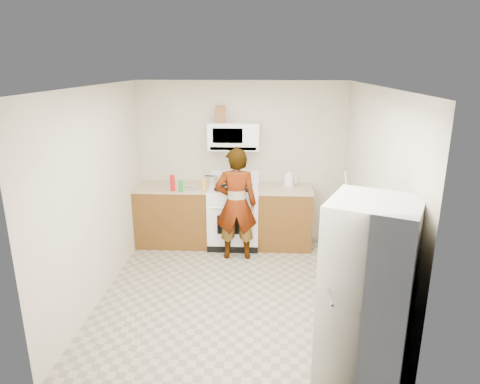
# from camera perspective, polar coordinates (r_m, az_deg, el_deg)

# --- Properties ---
(floor) EXTENTS (3.60, 3.60, 0.00)m
(floor) POSITION_cam_1_polar(r_m,az_deg,el_deg) (5.48, -0.84, -13.19)
(floor) COLOR gray
(floor) RESTS_ON ground
(back_wall) EXTENTS (3.20, 0.02, 2.50)m
(back_wall) POSITION_cam_1_polar(r_m,az_deg,el_deg) (6.70, 0.17, 3.95)
(back_wall) COLOR beige
(back_wall) RESTS_ON floor
(right_wall) EXTENTS (0.02, 3.60, 2.50)m
(right_wall) POSITION_cam_1_polar(r_m,az_deg,el_deg) (5.12, 17.15, -0.88)
(right_wall) COLOR beige
(right_wall) RESTS_ON floor
(cabinet_left) EXTENTS (1.12, 0.62, 0.90)m
(cabinet_left) POSITION_cam_1_polar(r_m,az_deg,el_deg) (6.77, -8.81, -3.17)
(cabinet_left) COLOR brown
(cabinet_left) RESTS_ON floor
(counter_left) EXTENTS (1.14, 0.64, 0.03)m
(counter_left) POSITION_cam_1_polar(r_m,az_deg,el_deg) (6.63, -8.99, 0.63)
(counter_left) COLOR tan
(counter_left) RESTS_ON cabinet_left
(cabinet_right) EXTENTS (0.80, 0.62, 0.90)m
(cabinet_right) POSITION_cam_1_polar(r_m,az_deg,el_deg) (6.64, 5.90, -3.46)
(cabinet_right) COLOR brown
(cabinet_right) RESTS_ON floor
(counter_right) EXTENTS (0.82, 0.64, 0.03)m
(counter_right) POSITION_cam_1_polar(r_m,az_deg,el_deg) (6.50, 6.03, 0.41)
(counter_right) COLOR tan
(counter_right) RESTS_ON cabinet_right
(gas_range) EXTENTS (0.76, 0.65, 1.13)m
(gas_range) POSITION_cam_1_polar(r_m,az_deg,el_deg) (6.63, -0.84, -3.09)
(gas_range) COLOR white
(gas_range) RESTS_ON floor
(microwave) EXTENTS (0.76, 0.38, 0.40)m
(microwave) POSITION_cam_1_polar(r_m,az_deg,el_deg) (6.44, -0.81, 7.51)
(microwave) COLOR white
(microwave) RESTS_ON back_wall
(person) EXTENTS (0.62, 0.42, 1.63)m
(person) POSITION_cam_1_polar(r_m,az_deg,el_deg) (6.07, -0.52, -1.65)
(person) COLOR tan
(person) RESTS_ON floor
(fridge) EXTENTS (0.92, 0.92, 1.70)m
(fridge) POSITION_cam_1_polar(r_m,az_deg,el_deg) (3.88, 16.60, -13.12)
(fridge) COLOR silver
(fridge) RESTS_ON floor
(kettle) EXTENTS (0.18, 0.18, 0.19)m
(kettle) POSITION_cam_1_polar(r_m,az_deg,el_deg) (6.58, 6.52, 1.62)
(kettle) COLOR white
(kettle) RESTS_ON counter_right
(jug) EXTENTS (0.16, 0.16, 0.24)m
(jug) POSITION_cam_1_polar(r_m,az_deg,el_deg) (6.40, -2.60, 10.32)
(jug) COLOR brown
(jug) RESTS_ON microwave
(saucepan) EXTENTS (0.27, 0.27, 0.13)m
(saucepan) POSITION_cam_1_polar(r_m,az_deg,el_deg) (6.65, -2.54, 1.78)
(saucepan) COLOR silver
(saucepan) RESTS_ON gas_range
(tray) EXTENTS (0.28, 0.20, 0.05)m
(tray) POSITION_cam_1_polar(r_m,az_deg,el_deg) (6.39, 0.08, 0.59)
(tray) COLOR white
(tray) RESTS_ON gas_range
(bottle_spray) EXTENTS (0.08, 0.08, 0.24)m
(bottle_spray) POSITION_cam_1_polar(r_m,az_deg,el_deg) (6.35, -8.99, 1.19)
(bottle_spray) COLOR #BA0E0E
(bottle_spray) RESTS_ON counter_left
(bottle_hot_sauce) EXTENTS (0.06, 0.06, 0.16)m
(bottle_hot_sauce) POSITION_cam_1_polar(r_m,az_deg,el_deg) (6.38, -4.82, 1.05)
(bottle_hot_sauce) COLOR #FFAC1C
(bottle_hot_sauce) RESTS_ON counter_left
(bottle_green_cap) EXTENTS (0.07, 0.07, 0.18)m
(bottle_green_cap) POSITION_cam_1_polar(r_m,az_deg,el_deg) (6.28, -7.89, 0.79)
(bottle_green_cap) COLOR #188525
(bottle_green_cap) RESTS_ON counter_left
(pot_lid) EXTENTS (0.32, 0.32, 0.01)m
(pot_lid) POSITION_cam_1_polar(r_m,az_deg,el_deg) (6.46, -6.77, 0.51)
(pot_lid) COLOR white
(pot_lid) RESTS_ON counter_left
(broom) EXTENTS (0.20, 0.23, 1.31)m
(broom) POSITION_cam_1_polar(r_m,az_deg,el_deg) (6.36, 14.06, -2.80)
(broom) COLOR white
(broom) RESTS_ON floor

